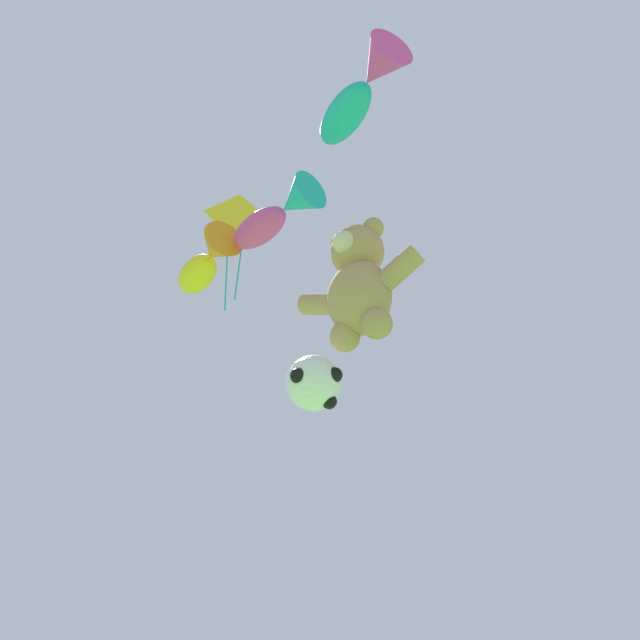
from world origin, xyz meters
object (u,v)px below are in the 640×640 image
object	(u,v)px
teddy_bear_kite	(358,283)
fish_kite_magenta	(278,214)
soccer_ball_kite	(314,383)
fish_kite_teal	(362,91)
fish_kite_goldfin	(207,262)
diamond_kite	(237,223)

from	to	relation	value
teddy_bear_kite	fish_kite_magenta	distance (m)	2.41
soccer_ball_kite	fish_kite_magenta	bearing A→B (deg)	-142.31
fish_kite_teal	fish_kite_goldfin	xyz separation A→B (m)	(-4.62, 1.08, -0.75)
diamond_kite	fish_kite_teal	bearing A→B (deg)	-20.18
fish_kite_teal	fish_kite_magenta	xyz separation A→B (m)	(-2.49, 0.82, -0.85)
fish_kite_goldfin	diamond_kite	bearing A→B (deg)	64.72
fish_kite_teal	diamond_kite	size ratio (longest dim) A/B	0.72
fish_kite_goldfin	fish_kite_magenta	bearing A→B (deg)	-7.17
fish_kite_goldfin	diamond_kite	xyz separation A→B (m)	(0.25, 0.52, 1.36)
fish_kite_teal	diamond_kite	world-z (taller)	diamond_kite
fish_kite_magenta	fish_kite_goldfin	size ratio (longest dim) A/B	1.06
diamond_kite	fish_kite_goldfin	bearing A→B (deg)	-115.28
soccer_ball_kite	fish_kite_teal	xyz separation A→B (m)	(1.93, -1.25, 4.55)
soccer_ball_kite	fish_kite_teal	bearing A→B (deg)	-32.87
fish_kite_magenta	diamond_kite	world-z (taller)	diamond_kite
soccer_ball_kite	fish_kite_magenta	world-z (taller)	fish_kite_magenta
fish_kite_goldfin	teddy_bear_kite	bearing A→B (deg)	6.15
teddy_bear_kite	soccer_ball_kite	size ratio (longest dim) A/B	2.57
teddy_bear_kite	fish_kite_goldfin	distance (m)	4.01
teddy_bear_kite	fish_kite_teal	xyz separation A→B (m)	(1.16, -1.45, 2.75)
teddy_bear_kite	fish_kite_teal	bearing A→B (deg)	-51.49
fish_kite_teal	diamond_kite	distance (m)	4.69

